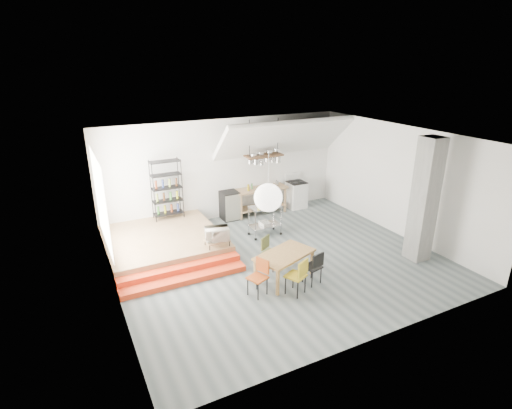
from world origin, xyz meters
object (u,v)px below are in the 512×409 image
stove (296,194)px  rolling_cart (265,216)px  dining_table (285,256)px  mini_fridge (230,205)px

stove → rolling_cart: size_ratio=1.26×
stove → rolling_cart: bearing=-142.5°
dining_table → mini_fridge: bearing=65.1°
rolling_cart → mini_fridge: 1.69m
rolling_cart → mini_fridge: (-0.42, 1.64, -0.12)m
dining_table → mini_fridge: mini_fridge is taller
rolling_cart → stove: bearing=36.9°
dining_table → mini_fridge: 4.09m
stove → dining_table: stove is taller
stove → dining_table: 4.94m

